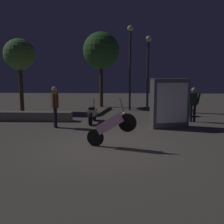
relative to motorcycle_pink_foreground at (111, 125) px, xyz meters
name	(u,v)px	position (x,y,z in m)	size (l,w,h in m)	color
ground_plane	(105,147)	(-0.18, 0.11, -0.74)	(40.00, 40.00, 0.00)	#605951
motorcycle_pink_foreground	(111,125)	(0.00, 0.00, 0.00)	(1.58, 0.69, 1.63)	black
motorcycle_orange_parked_left	(178,108)	(3.37, 5.92, -0.31)	(1.60, 0.63, 1.11)	black
motorcycle_white_parked_right	(93,114)	(-1.02, 4.03, -0.31)	(0.36, 1.66, 1.11)	black
person_rider_beside	(193,102)	(3.74, 4.45, 0.23)	(0.67, 0.30, 1.64)	black
person_bystander_far	(55,103)	(-2.50, 2.93, 0.32)	(0.37, 0.64, 1.77)	black
streetlamp_near	(148,63)	(1.91, 7.90, 2.12)	(0.36, 0.36, 4.44)	#38383D
streetlamp_far	(130,57)	(0.84, 8.05, 2.47)	(0.36, 0.36, 5.07)	#38383D
tree_left_bg	(19,55)	(-5.60, 7.29, 2.56)	(1.81, 1.81, 4.26)	#4C331E
tree_center_bg	(101,51)	(-1.02, 9.55, 2.96)	(2.38, 2.38, 4.93)	#4C331E
kiosk_billboard	(170,103)	(2.39, 3.12, 0.31)	(1.67, 0.86, 2.10)	#595960
planter_wall_low	(32,116)	(-4.03, 4.39, -0.52)	(3.90, 0.50, 0.45)	gray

